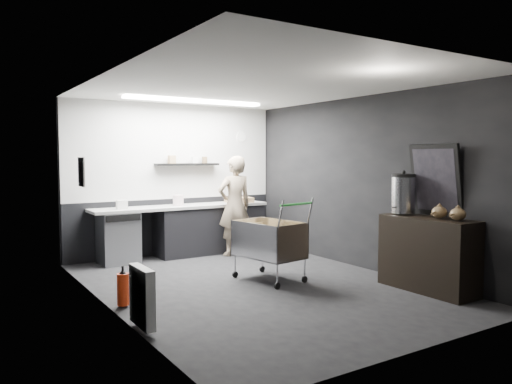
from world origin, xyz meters
TOP-DOWN VIEW (x-y plane):
  - floor at (0.00, 0.00)m, footprint 5.50×5.50m
  - ceiling at (0.00, 0.00)m, footprint 5.50×5.50m
  - wall_back at (0.00, 2.75)m, footprint 5.50×0.00m
  - wall_front at (0.00, -2.75)m, footprint 5.50×0.00m
  - wall_left at (-2.00, 0.00)m, footprint 0.00×5.50m
  - wall_right at (2.00, 0.00)m, footprint 0.00×5.50m
  - kitchen_wall_panel at (0.00, 2.73)m, footprint 3.95×0.02m
  - dado_panel at (0.00, 2.73)m, footprint 3.95×0.02m
  - floating_shelf at (0.20, 2.62)m, footprint 1.20×0.22m
  - wall_clock at (1.40, 2.72)m, footprint 0.20×0.03m
  - poster at (-1.98, 1.30)m, footprint 0.02×0.30m
  - poster_red_band at (-1.98, 1.30)m, footprint 0.02×0.22m
  - radiator at (-1.94, -0.90)m, footprint 0.10×0.50m
  - ceiling_strip at (0.00, 1.85)m, footprint 2.40×0.20m
  - prep_counter at (0.14, 2.42)m, footprint 3.20×0.61m
  - person at (0.81, 1.97)m, footprint 0.66×0.45m
  - shopping_cart at (0.30, 0.14)m, footprint 0.77×1.12m
  - sideboard at (1.75, -1.42)m, footprint 0.55×1.29m
  - fire_extinguisher at (-1.85, -0.01)m, footprint 0.14×0.14m
  - cardboard_box at (1.14, 2.37)m, footprint 0.51×0.42m
  - pink_tub at (-0.07, 2.42)m, footprint 0.19×0.19m
  - white_container at (-1.09, 2.37)m, footprint 0.18×0.14m

SIDE VIEW (x-z plane):
  - floor at x=0.00m, z-range 0.00..0.00m
  - fire_extinguisher at x=-1.85m, z-range -0.01..0.45m
  - radiator at x=-1.94m, z-range 0.05..0.65m
  - prep_counter at x=0.14m, z-range 0.01..0.91m
  - dado_panel at x=0.00m, z-range 0.00..1.00m
  - shopping_cart at x=0.30m, z-range -0.03..1.11m
  - sideboard at x=1.75m, z-range -0.35..1.57m
  - person at x=0.81m, z-range 0.00..1.77m
  - cardboard_box at x=1.14m, z-range 0.90..0.99m
  - white_container at x=-1.09m, z-range 0.90..1.05m
  - pink_tub at x=-0.07m, z-range 0.90..1.09m
  - wall_back at x=0.00m, z-range -1.40..4.10m
  - wall_front at x=0.00m, z-range -1.40..4.10m
  - wall_left at x=-2.00m, z-range -1.40..4.10m
  - wall_right at x=2.00m, z-range -1.40..4.10m
  - poster at x=-1.98m, z-range 1.35..1.75m
  - floating_shelf at x=0.20m, z-range 1.60..1.64m
  - poster_red_band at x=-1.98m, z-range 1.57..1.67m
  - kitchen_wall_panel at x=0.00m, z-range 1.00..2.70m
  - wall_clock at x=1.40m, z-range 2.05..2.25m
  - ceiling_strip at x=0.00m, z-range 2.65..2.69m
  - ceiling at x=0.00m, z-range 2.70..2.70m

